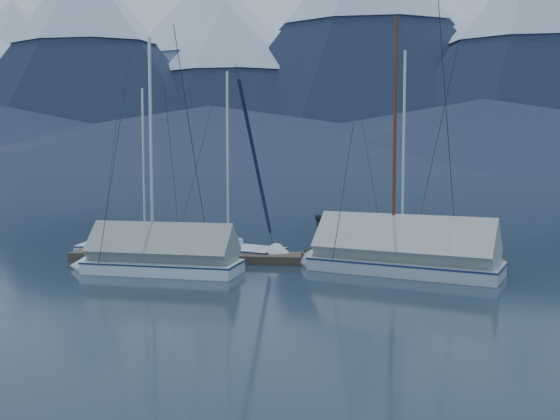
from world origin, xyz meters
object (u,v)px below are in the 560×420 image
Objects in this scene: sailboat_open_left at (154,249)px; sailboat_open_right at (412,249)px; sailboat_open_mid at (237,253)px; sailboat_covered_near at (389,258)px; sailboat_covered_far at (150,260)px; person at (319,235)px.

sailboat_open_left is 0.82× the size of sailboat_open_right.
sailboat_open_right is (7.86, 1.91, 0.02)m from sailboat_open_mid.
sailboat_open_left is 11.11m from sailboat_covered_near.
sailboat_open_mid is at bearing 58.55° from sailboat_covered_far.
person is (7.78, -2.11, 1.05)m from sailboat_open_left.
person is at bearing -21.19° from sailboat_open_mid.
sailboat_covered_far is (-9.04, -1.26, -0.06)m from sailboat_covered_near.
sailboat_open_mid is at bearing 62.62° from person.
sailboat_covered_near reaches higher than person.
sailboat_covered_near is 1.10× the size of sailboat_covered_far.
sailboat_open_right reaches higher than sailboat_open_mid.
sailboat_covered_near reaches higher than sailboat_open_left.
sailboat_covered_near is at bearing 7.95° from sailboat_covered_far.
sailboat_covered_near is (6.47, -2.93, 0.37)m from sailboat_open_mid.
sailboat_open_right is 0.95× the size of sailboat_covered_near.
sailboat_open_right is at bearing 6.00° from sailboat_open_left.
person is at bearing 151.53° from sailboat_covered_near.
sailboat_open_left is at bearing 161.15° from sailboat_covered_near.
sailboat_open_left is at bearing 170.78° from sailboat_open_mid.
sailboat_covered_near is 9.13m from sailboat_covered_far.
sailboat_open_mid is 8.09m from sailboat_open_right.
sailboat_open_left is at bearing 68.66° from person.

